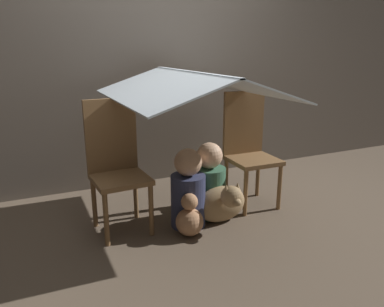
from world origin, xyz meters
The scene contains 9 objects.
ground_plane centered at (0.00, 0.00, 0.00)m, with size 8.80×8.80×0.00m, color brown.
wall_back centered at (0.00, 1.20, 1.25)m, with size 7.00×0.05×2.50m.
chair_left centered at (-0.58, 0.28, 0.51)m, with size 0.41×0.41×0.98m.
chair_right centered at (0.57, 0.28, 0.51)m, with size 0.40×0.40×0.98m.
sheet_canopy centered at (0.00, 0.20, 1.07)m, with size 1.15×1.40×0.20m.
person_front centered at (-0.09, 0.08, 0.28)m, with size 0.26×0.26×0.62m.
person_second centered at (0.14, 0.17, 0.28)m, with size 0.27×0.27×0.61m.
dog centered at (0.17, 0.00, 0.17)m, with size 0.42×0.36×0.37m.
plush_toy centered at (-0.14, -0.07, 0.13)m, with size 0.21×0.21×0.32m.
Camera 1 is at (-1.16, -2.34, 1.34)m, focal length 35.00 mm.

